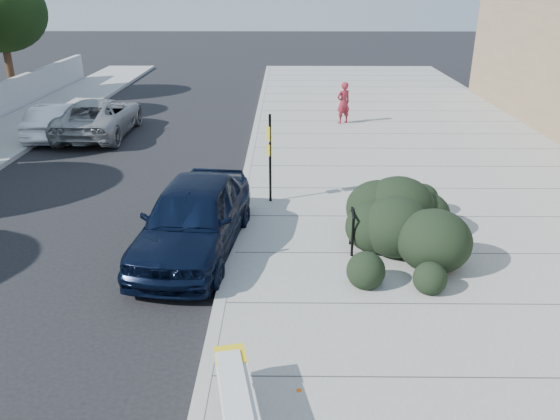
{
  "coord_description": "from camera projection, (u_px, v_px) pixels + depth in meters",
  "views": [
    {
      "loc": [
        1.19,
        -8.5,
        5.57
      ],
      "look_at": [
        1.08,
        2.35,
        1.0
      ],
      "focal_mm": 35.0,
      "sensor_mm": 36.0,
      "label": 1
    }
  ],
  "objects": [
    {
      "name": "ground",
      "position": [
        220.0,
        310.0,
        10.01
      ],
      "size": [
        120.0,
        120.0,
        0.0
      ],
      "primitive_type": "plane",
      "color": "black",
      "rests_on": "ground"
    },
    {
      "name": "sidewalk_near",
      "position": [
        450.0,
        204.0,
        14.53
      ],
      "size": [
        11.2,
        50.0,
        0.15
      ],
      "primitive_type": "cube",
      "color": "gray",
      "rests_on": "ground"
    },
    {
      "name": "curb_near",
      "position": [
        241.0,
        203.0,
        14.58
      ],
      "size": [
        0.22,
        50.0,
        0.17
      ],
      "primitive_type": "cube",
      "color": "#9E9E99",
      "rests_on": "ground"
    },
    {
      "name": "bench",
      "position": [
        238.0,
        403.0,
        6.89
      ],
      "size": [
        0.84,
        2.15,
        0.63
      ],
      "rotation": [
        0.0,
        0.0,
        0.2
      ],
      "color": "gray",
      "rests_on": "sidewalk_near"
    },
    {
      "name": "bike_rack",
      "position": [
        352.0,
        227.0,
        11.69
      ],
      "size": [
        0.09,
        0.62,
        0.91
      ],
      "rotation": [
        0.0,
        0.0,
        -0.06
      ],
      "color": "black",
      "rests_on": "sidewalk_near"
    },
    {
      "name": "sign_post",
      "position": [
        270.0,
        153.0,
        14.02
      ],
      "size": [
        0.13,
        0.26,
        2.34
      ],
      "rotation": [
        0.0,
        0.0,
        0.31
      ],
      "color": "black",
      "rests_on": "sidewalk_near"
    },
    {
      "name": "hedge",
      "position": [
        400.0,
        210.0,
        11.91
      ],
      "size": [
        3.14,
        4.68,
        1.61
      ],
      "primitive_type": "ellipsoid",
      "rotation": [
        0.0,
        0.0,
        0.25
      ],
      "color": "black",
      "rests_on": "sidewalk_near"
    },
    {
      "name": "sedan_navy",
      "position": [
        194.0,
        218.0,
        11.85
      ],
      "size": [
        2.47,
        4.99,
        1.64
      ],
      "primitive_type": "imported",
      "rotation": [
        0.0,
        0.0,
        -0.11
      ],
      "color": "black",
      "rests_on": "ground"
    },
    {
      "name": "wagon_silver",
      "position": [
        58.0,
        120.0,
        20.8
      ],
      "size": [
        1.54,
        4.04,
        1.32
      ],
      "primitive_type": "imported",
      "rotation": [
        0.0,
        0.0,
        3.18
      ],
      "color": "silver",
      "rests_on": "ground"
    },
    {
      "name": "suv_silver",
      "position": [
        99.0,
        117.0,
        21.05
      ],
      "size": [
        2.42,
        5.19,
        1.44
      ],
      "primitive_type": "imported",
      "rotation": [
        0.0,
        0.0,
        3.15
      ],
      "color": "gray",
      "rests_on": "ground"
    },
    {
      "name": "pedestrian",
      "position": [
        343.0,
        103.0,
        22.2
      ],
      "size": [
        0.73,
        0.64,
        1.68
      ],
      "primitive_type": "imported",
      "rotation": [
        0.0,
        0.0,
        3.64
      ],
      "color": "maroon",
      "rests_on": "sidewalk_near"
    }
  ]
}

